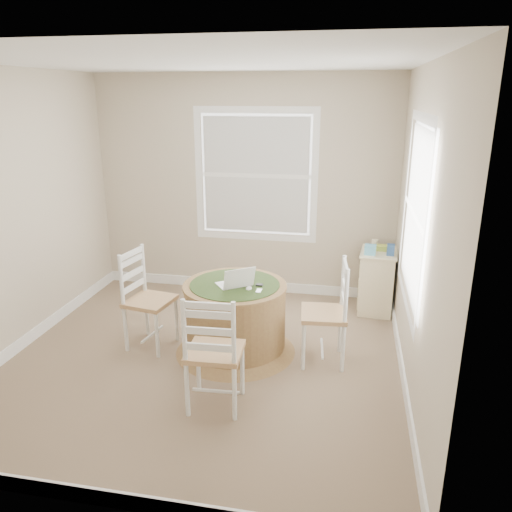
% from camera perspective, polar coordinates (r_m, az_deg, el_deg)
% --- Properties ---
extents(room, '(3.64, 3.64, 2.64)m').
position_cam_1_polar(room, '(4.40, -3.81, 4.03)').
color(room, '#816652').
rests_on(room, ground).
extents(round_table, '(1.14, 1.14, 0.69)m').
position_cam_1_polar(round_table, '(4.74, -2.39, -6.74)').
color(round_table, olive).
rests_on(round_table, ground).
extents(chair_left, '(0.47, 0.48, 0.95)m').
position_cam_1_polar(chair_left, '(4.90, -12.02, -5.01)').
color(chair_left, white).
rests_on(chair_left, ground).
extents(chair_near, '(0.44, 0.42, 0.95)m').
position_cam_1_polar(chair_near, '(3.92, -4.73, -10.78)').
color(chair_near, white).
rests_on(chair_near, ground).
extents(chair_right, '(0.44, 0.46, 0.95)m').
position_cam_1_polar(chair_right, '(4.57, 7.73, -6.51)').
color(chair_right, white).
rests_on(chair_right, ground).
extents(laptop, '(0.40, 0.39, 0.21)m').
position_cam_1_polar(laptop, '(4.57, -2.37, -3.08)').
color(laptop, white).
rests_on(laptop, round_table).
extents(mouse, '(0.06, 0.09, 0.03)m').
position_cam_1_polar(mouse, '(4.50, -0.82, -3.71)').
color(mouse, white).
rests_on(mouse, round_table).
extents(phone, '(0.05, 0.09, 0.02)m').
position_cam_1_polar(phone, '(4.45, 0.33, -4.05)').
color(phone, '#B7BABF').
rests_on(phone, round_table).
extents(keys, '(0.06, 0.05, 0.02)m').
position_cam_1_polar(keys, '(4.57, 0.40, -3.39)').
color(keys, black).
rests_on(keys, round_table).
extents(corner_chest, '(0.44, 0.56, 0.70)m').
position_cam_1_polar(corner_chest, '(5.79, 13.63, -2.81)').
color(corner_chest, beige).
rests_on(corner_chest, ground).
extents(tissue_box, '(0.13, 0.13, 0.10)m').
position_cam_1_polar(tissue_box, '(5.56, 13.02, 0.74)').
color(tissue_box, '#62BAE0').
rests_on(tissue_box, corner_chest).
extents(box_yellow, '(0.16, 0.11, 0.06)m').
position_cam_1_polar(box_yellow, '(5.71, 14.31, 0.89)').
color(box_yellow, '#B4C545').
rests_on(box_yellow, corner_chest).
extents(box_blue, '(0.09, 0.09, 0.12)m').
position_cam_1_polar(box_blue, '(5.57, 15.03, 0.73)').
color(box_blue, '#335B9B').
rests_on(box_blue, corner_chest).
extents(cup_cream, '(0.07, 0.07, 0.09)m').
position_cam_1_polar(cup_cream, '(5.80, 13.47, 1.37)').
color(cup_cream, beige).
rests_on(cup_cream, corner_chest).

